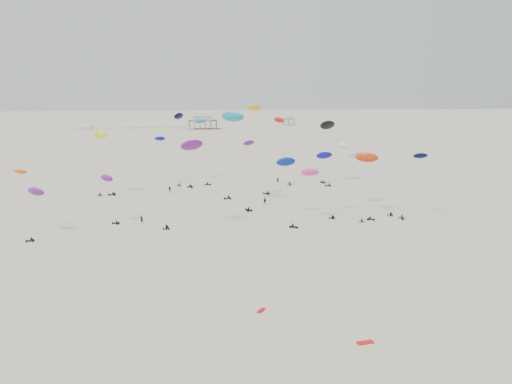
{
  "coord_description": "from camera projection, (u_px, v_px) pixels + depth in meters",
  "views": [
    {
      "loc": [
        -12.58,
        -23.12,
        30.66
      ],
      "look_at": [
        0.0,
        88.0,
        7.0
      ],
      "focal_mm": 35.0,
      "sensor_mm": 36.0,
      "label": 1
    }
  ],
  "objects": [
    {
      "name": "rig_10",
      "position": [
        94.0,
        146.0,
        142.02
      ],
      "size": [
        10.05,
        4.65,
        20.4
      ],
      "rotation": [
        0.0,
        0.0,
        1.63
      ],
      "color": "black",
      "rests_on": "ground"
    },
    {
      "name": "rig_0",
      "position": [
        282.0,
        136.0,
        163.02
      ],
      "size": [
        4.71,
        14.66,
        21.84
      ],
      "rotation": [
        0.0,
        0.0,
        3.03
      ],
      "color": "black",
      "rests_on": "ground"
    },
    {
      "name": "pavilion_small",
      "position": [
        289.0,
        121.0,
        405.5
      ],
      "size": [
        9.0,
        7.0,
        8.0
      ],
      "color": "brown",
      "rests_on": "ground"
    },
    {
      "name": "spectator_0",
      "position": [
        142.0,
        223.0,
        114.41
      ],
      "size": [
        0.95,
        0.82,
        2.19
      ],
      "primitive_type": "imported",
      "rotation": [
        0.0,
        0.0,
        2.73
      ],
      "color": "black",
      "rests_on": "ground"
    },
    {
      "name": "rig_19",
      "position": [
        330.0,
        166.0,
        120.2
      ],
      "size": [
        9.88,
        11.92,
        17.62
      ],
      "rotation": [
        0.0,
        0.0,
        5.95
      ],
      "color": "black",
      "rests_on": "ground"
    },
    {
      "name": "rig_14",
      "position": [
        287.0,
        172.0,
        118.68
      ],
      "size": [
        5.32,
        15.47,
        17.12
      ],
      "rotation": [
        0.0,
        0.0,
        3.97
      ],
      "color": "black",
      "rests_on": "ground"
    },
    {
      "name": "rig_5",
      "position": [
        315.0,
        182.0,
        116.89
      ],
      "size": [
        8.69,
        3.19,
        12.21
      ],
      "rotation": [
        0.0,
        0.0,
        5.64
      ],
      "color": "black",
      "rests_on": "ground"
    },
    {
      "name": "rig_3",
      "position": [
        413.0,
        180.0,
        117.47
      ],
      "size": [
        7.23,
        4.21,
        15.62
      ],
      "rotation": [
        0.0,
        0.0,
        2.89
      ],
      "color": "black",
      "rests_on": "ground"
    },
    {
      "name": "rig_4",
      "position": [
        181.0,
        130.0,
        160.76
      ],
      "size": [
        6.83,
        16.99,
        23.88
      ],
      "rotation": [
        0.0,
        0.0,
        3.66
      ],
      "color": "black",
      "rests_on": "ground"
    },
    {
      "name": "rig_20",
      "position": [
        327.0,
        130.0,
        160.78
      ],
      "size": [
        6.95,
        6.64,
        20.22
      ],
      "rotation": [
        0.0,
        0.0,
        0.63
      ],
      "color": "black",
      "rests_on": "ground"
    },
    {
      "name": "rig_6",
      "position": [
        367.0,
        163.0,
        121.37
      ],
      "size": [
        5.89,
        11.14,
        15.65
      ],
      "rotation": [
        0.0,
        0.0,
        4.04
      ],
      "color": "black",
      "rests_on": "ground"
    },
    {
      "name": "spectator_1",
      "position": [
        265.0,
        204.0,
        132.42
      ],
      "size": [
        1.12,
        0.67,
        2.26
      ],
      "primitive_type": "imported",
      "rotation": [
        0.0,
        0.0,
        6.26
      ],
      "color": "black",
      "rests_on": "ground"
    },
    {
      "name": "rig_12",
      "position": [
        339.0,
        153.0,
        161.67
      ],
      "size": [
        9.7,
        11.76,
        14.81
      ],
      "rotation": [
        0.0,
        0.0,
        1.75
      ],
      "color": "black",
      "rests_on": "ground"
    },
    {
      "name": "rig_18",
      "position": [
        189.0,
        155.0,
        109.08
      ],
      "size": [
        9.89,
        6.37,
        19.67
      ],
      "rotation": [
        0.0,
        0.0,
        -0.13
      ],
      "color": "black",
      "rests_on": "ground"
    },
    {
      "name": "rig_17",
      "position": [
        257.0,
        126.0,
        148.05
      ],
      "size": [
        6.01,
        12.26,
        26.08
      ],
      "rotation": [
        0.0,
        0.0,
        1.06
      ],
      "color": "black",
      "rests_on": "ground"
    },
    {
      "name": "grounded_kite_b",
      "position": [
        261.0,
        311.0,
        69.64
      ],
      "size": [
        1.63,
        1.87,
        0.07
      ],
      "primitive_type": "cube",
      "rotation": [
        0.0,
        0.0,
        0.94
      ],
      "color": "#B70B0D",
      "rests_on": "ground"
    },
    {
      "name": "rig_15",
      "position": [
        234.0,
        125.0,
        129.93
      ],
      "size": [
        7.84,
        14.83,
        25.28
      ],
      "rotation": [
        0.0,
        0.0,
        0.56
      ],
      "color": "black",
      "rests_on": "ground"
    },
    {
      "name": "rig_1",
      "position": [
        168.0,
        158.0,
        157.09
      ],
      "size": [
        8.13,
        5.65,
        15.59
      ],
      "rotation": [
        0.0,
        0.0,
        6.31
      ],
      "color": "black",
      "rests_on": "ground"
    },
    {
      "name": "rig_2",
      "position": [
        242.0,
        159.0,
        139.99
      ],
      "size": [
        9.75,
        7.27,
        16.41
      ],
      "rotation": [
        0.0,
        0.0,
        1.78
      ],
      "color": "black",
      "rests_on": "ground"
    },
    {
      "name": "rig_8",
      "position": [
        100.0,
        143.0,
        142.92
      ],
      "size": [
        5.14,
        6.71,
        18.47
      ],
      "rotation": [
        0.0,
        0.0,
        0.13
      ],
      "color": "black",
      "rests_on": "ground"
    },
    {
      "name": "rig_7",
      "position": [
        11.0,
        193.0,
        104.61
      ],
      "size": [
        6.93,
        9.13,
        14.55
      ],
      "rotation": [
        0.0,
        0.0,
        4.71
      ],
      "color": "black",
      "rests_on": "ground"
    },
    {
      "name": "spectator_3",
      "position": [
        278.0,
        183.0,
        162.54
      ],
      "size": [
        0.87,
        0.63,
        2.31
      ],
      "primitive_type": "imported",
      "rotation": [
        0.0,
        0.0,
        3.08
      ],
      "color": "black",
      "rests_on": "ground"
    },
    {
      "name": "rig_16",
      "position": [
        360.0,
        163.0,
        128.57
      ],
      "size": [
        9.23,
        16.06,
        18.01
      ],
      "rotation": [
        0.0,
        0.0,
        5.66
      ],
      "color": "black",
      "rests_on": "ground"
    },
    {
      "name": "spectator_2",
      "position": [
        170.0,
        192.0,
        147.7
      ],
      "size": [
        1.53,
        1.22,
        2.28
      ],
      "primitive_type": "imported",
      "rotation": [
        0.0,
        0.0,
        5.86
      ],
      "color": "black",
      "rests_on": "ground"
    },
    {
      "name": "pier_fence",
      "position": [
        131.0,
        129.0,
        363.47
      ],
      "size": [
        80.2,
        0.2,
        1.5
      ],
      "color": "black",
      "rests_on": "ground"
    },
    {
      "name": "rig_9",
      "position": [
        109.0,
        188.0,
        112.66
      ],
      "size": [
        4.54,
        3.79,
        11.44
      ],
      "rotation": [
        0.0,
        0.0,
        1.41
      ],
      "color": "black",
      "rests_on": "ground"
    },
    {
      "name": "rig_11",
      "position": [
        203.0,
        142.0,
        164.22
      ],
      "size": [
        5.03,
        15.28,
        22.47
      ],
      "rotation": [
        0.0,
        0.0,
        4.25
      ],
      "color": "black",
      "rests_on": "ground"
    },
    {
      "name": "rig_13",
      "position": [
        35.0,
        198.0,
        104.63
      ],
      "size": [
        4.98,
        9.5,
        10.79
      ],
      "rotation": [
        0.0,
        0.0,
        1.96
      ],
      "color": "black",
      "rests_on": "ground"
    },
    {
      "name": "pavilion_main",
      "position": [
        203.0,
        123.0,
        368.48
      ],
      "size": [
        21.0,
        13.0,
        9.8
      ],
      "color": "brown",
      "rests_on": "ground"
    },
    {
      "name": "grounded_kite_a",
      "position": [
        365.0,
        343.0,
        60.91
      ],
      "size": [
        2.31,
        1.22,
        0.08
      ],
      "primitive_type": "cube",
      "rotation": [
        0.0,
        0.0,
        0.15
      ],
      "color": "red",
      "rests_on": "ground"
    },
    {
      "name": "ground_plane",
      "position": [
        228.0,
        156.0,
        224.63
      ],
      "size": [
        900.0,
        900.0,
        0.0
      ],
      "primitive_type": "plane",
      "color": "#C3B69A"
    }
  ]
}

